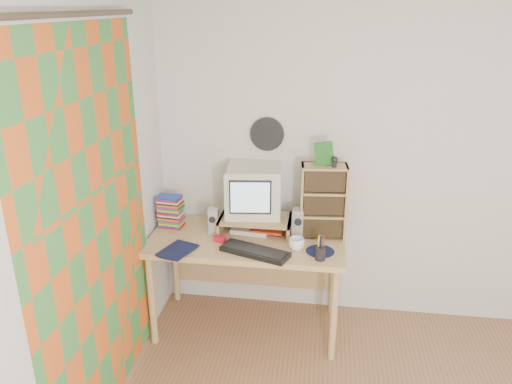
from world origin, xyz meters
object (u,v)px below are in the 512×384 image
(dvd_stack, at_px, (171,211))
(diary, at_px, (166,246))
(cd_rack, at_px, (323,201))
(mug, at_px, (297,244))
(keyboard, at_px, (255,252))
(crt_monitor, at_px, (253,192))
(desk, at_px, (248,250))

(dvd_stack, relative_size, diary, 1.06)
(cd_rack, relative_size, diary, 2.33)
(mug, bearing_deg, dvd_stack, 165.09)
(mug, bearing_deg, keyboard, -160.25)
(dvd_stack, xyz_separation_m, cd_rack, (1.13, -0.01, 0.15))
(crt_monitor, distance_m, cd_rack, 0.51)
(desk, xyz_separation_m, diary, (-0.52, -0.31, 0.16))
(crt_monitor, relative_size, dvd_stack, 1.56)
(crt_monitor, bearing_deg, desk, -113.05)
(desk, height_order, diary, diary)
(desk, bearing_deg, mug, -28.39)
(keyboard, bearing_deg, cd_rack, 58.01)
(mug, xyz_separation_m, diary, (-0.88, -0.11, -0.02))
(desk, relative_size, keyboard, 2.98)
(desk, distance_m, dvd_stack, 0.65)
(keyboard, distance_m, cd_rack, 0.61)
(keyboard, relative_size, dvd_stack, 1.94)
(desk, distance_m, crt_monitor, 0.44)
(desk, distance_m, mug, 0.45)
(crt_monitor, height_order, diary, crt_monitor)
(dvd_stack, xyz_separation_m, mug, (0.96, -0.26, -0.08))
(crt_monitor, relative_size, keyboard, 0.80)
(crt_monitor, distance_m, keyboard, 0.48)
(desk, relative_size, mug, 12.81)
(desk, bearing_deg, cd_rack, 5.28)
(cd_rack, xyz_separation_m, mug, (-0.16, -0.25, -0.22))
(desk, relative_size, dvd_stack, 5.78)
(dvd_stack, height_order, diary, dvd_stack)
(keyboard, relative_size, mug, 4.30)
(cd_rack, bearing_deg, diary, -166.14)
(crt_monitor, relative_size, mug, 3.46)
(desk, bearing_deg, keyboard, -72.47)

